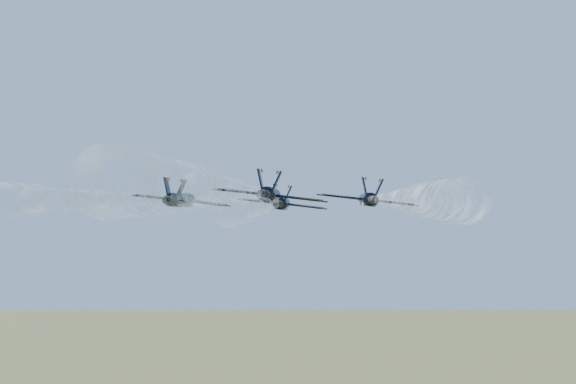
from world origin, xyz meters
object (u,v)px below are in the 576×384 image
at_px(jet_right, 367,200).
at_px(jet_lead, 283,204).
at_px(jet_slot, 270,195).
at_px(jet_left, 181,200).

bearing_deg(jet_right, jet_lead, 131.48).
relative_size(jet_lead, jet_right, 1.00).
relative_size(jet_right, jet_slot, 1.00).
height_order(jet_lead, jet_slot, same).
height_order(jet_lead, jet_right, same).
height_order(jet_right, jet_slot, same).
distance_m(jet_left, jet_right, 21.85).
bearing_deg(jet_slot, jet_left, 134.43).
xyz_separation_m(jet_left, jet_right, (20.26, 8.18, 0.00)).
relative_size(jet_lead, jet_slot, 1.00).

